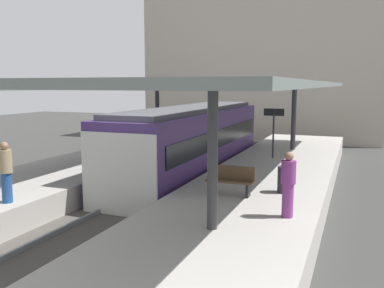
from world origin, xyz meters
The scene contains 15 objects.
ground_plane centered at (0.00, 0.00, 0.00)m, with size 80.00×80.00×0.00m, color #383835.
platform_left centered at (-3.80, 0.00, 0.50)m, with size 4.40×28.00×1.00m, color #ADA8A0.
platform_right centered at (3.80, 0.00, 0.50)m, with size 4.40×28.00×1.00m, color #ADA8A0.
track_ballast centered at (0.00, 0.00, 0.10)m, with size 3.20×28.00×0.20m, color #4C4742.
rail_near_side centered at (-0.72, 0.00, 0.27)m, with size 0.08×28.00×0.14m, color slate.
rail_far_side centered at (0.72, 0.00, 0.27)m, with size 0.08×28.00×0.14m, color slate.
commuter_train centered at (0.00, 3.42, 1.73)m, with size 2.78×12.33×3.10m.
canopy_left centered at (-3.80, 1.40, 4.13)m, with size 4.18×21.00×3.26m.
canopy_right centered at (3.80, 1.40, 4.22)m, with size 4.18×21.00×3.34m.
platform_bench centered at (3.35, -1.90, 1.46)m, with size 1.40×0.41×0.86m.
platform_sign centered at (3.33, 4.85, 2.62)m, with size 0.90×0.08×2.21m.
litter_bin centered at (4.81, -1.03, 1.40)m, with size 0.44×0.44×0.80m, color #2D2D30.
passenger_near_bench centered at (5.26, -3.42, 1.85)m, with size 0.36×0.36×1.64m.
passenger_mid_platform centered at (-2.18, -4.99, 1.89)m, with size 0.36×0.36×1.70m.
station_building_backdrop centered at (-0.47, 20.00, 5.50)m, with size 18.00×6.00×11.00m, color #A89E8E.
Camera 1 is at (6.74, -13.58, 4.25)m, focal length 39.06 mm.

